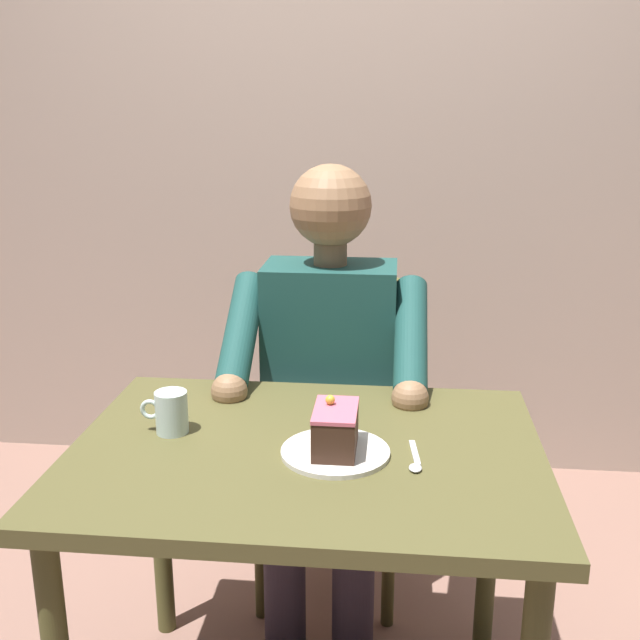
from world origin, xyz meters
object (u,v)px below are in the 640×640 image
object	(u,v)px
chair	(333,418)
coffee_cup	(171,411)
dining_table	(306,487)
cake_slice	(335,429)
dessert_spoon	(415,461)
seated_person	(327,389)

from	to	relation	value
chair	coffee_cup	distance (m)	0.73
dining_table	cake_slice	bearing A→B (deg)	156.72
cake_slice	dessert_spoon	size ratio (longest dim) A/B	0.98
chair	dessert_spoon	distance (m)	0.77
dining_table	seated_person	size ratio (longest dim) A/B	0.78
chair	cake_slice	distance (m)	0.73
dining_table	dessert_spoon	bearing A→B (deg)	167.88
seated_person	dessert_spoon	xyz separation A→B (m)	(-0.23, 0.53, 0.06)
cake_slice	coffee_cup	xyz separation A→B (m)	(0.37, -0.07, -0.01)
dining_table	coffee_cup	bearing A→B (deg)	-8.20
dining_table	cake_slice	xyz separation A→B (m)	(-0.06, 0.03, 0.15)
chair	cake_slice	world-z (taller)	chair
seated_person	cake_slice	bearing A→B (deg)	97.24
coffee_cup	cake_slice	bearing A→B (deg)	169.01
chair	dessert_spoon	size ratio (longest dim) A/B	6.41
cake_slice	coffee_cup	bearing A→B (deg)	-10.99
seated_person	coffee_cup	distance (m)	0.54
chair	cake_slice	size ratio (longest dim) A/B	6.52
seated_person	chair	bearing A→B (deg)	-90.00
dessert_spoon	coffee_cup	bearing A→B (deg)	-9.89
seated_person	dessert_spoon	size ratio (longest dim) A/B	8.87
dining_table	chair	xyz separation A→B (m)	(0.00, -0.65, -0.12)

